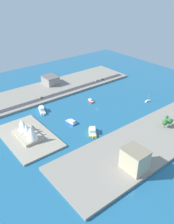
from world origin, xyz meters
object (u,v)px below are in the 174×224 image
(taxi_yellow_cab, at_px, (41,98))
(opera_landmark, at_px, (27,130))
(office_block_beige, at_px, (135,159))
(carpark_squat_concrete, at_px, (50,80))
(traffic_light_waterfront, at_px, (52,95))
(pickup_red, at_px, (102,79))
(ferry_white_commuter, at_px, (42,110))
(sailboat_small_white, at_px, (148,101))
(ferry_yellow_fast, at_px, (92,132))
(tugboat_red, at_px, (91,101))
(van_white, at_px, (97,81))
(catamaran_blue, at_px, (71,122))

(taxi_yellow_cab, xyz_separation_m, opera_landmark, (-74.96, 58.41, 6.21))
(office_block_beige, bearing_deg, carpark_squat_concrete, -11.55)
(traffic_light_waterfront, bearing_deg, pickup_red, -85.79)
(ferry_white_commuter, bearing_deg, sailboat_small_white, -117.04)
(ferry_yellow_fast, bearing_deg, traffic_light_waterfront, -5.95)
(tugboat_red, relative_size, opera_landmark, 0.31)
(pickup_red, distance_m, traffic_light_waterfront, 103.96)
(tugboat_red, height_order, opera_landmark, opera_landmark)
(office_block_beige, distance_m, traffic_light_waterfront, 175.95)
(ferry_yellow_fast, xyz_separation_m, van_white, (112.03, -102.60, 1.32))
(ferry_yellow_fast, height_order, tugboat_red, ferry_yellow_fast)
(ferry_yellow_fast, relative_size, tugboat_red, 1.67)
(sailboat_small_white, distance_m, pickup_red, 99.14)
(opera_landmark, bearing_deg, taxi_yellow_cab, -37.92)
(ferry_yellow_fast, bearing_deg, pickup_red, -45.70)
(van_white, height_order, opera_landmark, opera_landmark)
(sailboat_small_white, relative_size, ferry_yellow_fast, 0.54)
(ferry_white_commuter, xyz_separation_m, office_block_beige, (-151.55, -10.55, 10.98))
(van_white, bearing_deg, carpark_squat_concrete, 59.16)
(van_white, bearing_deg, ferry_white_commuter, 104.24)
(taxi_yellow_cab, relative_size, pickup_red, 1.16)
(tugboat_red, bearing_deg, opera_landmark, 102.80)
(catamaran_blue, distance_m, ferry_white_commuter, 49.74)
(sailboat_small_white, height_order, carpark_squat_concrete, carpark_squat_concrete)
(catamaran_blue, height_order, opera_landmark, opera_landmark)
(sailboat_small_white, distance_m, opera_landmark, 177.57)
(carpark_squat_concrete, height_order, pickup_red, carpark_squat_concrete)
(ferry_yellow_fast, relative_size, opera_landmark, 0.52)
(taxi_yellow_cab, distance_m, pickup_red, 117.54)
(carpark_squat_concrete, height_order, taxi_yellow_cab, carpark_squat_concrete)
(sailboat_small_white, relative_size, van_white, 2.24)
(office_block_beige, xyz_separation_m, opera_landmark, (108.49, 52.19, -3.55))
(catamaran_blue, bearing_deg, traffic_light_waterfront, -13.47)
(traffic_light_waterfront, distance_m, opera_landmark, 98.07)
(ferry_yellow_fast, xyz_separation_m, tugboat_red, (63.07, -49.28, -1.06))
(office_block_beige, relative_size, van_white, 4.80)
(carpark_squat_concrete, height_order, van_white, carpark_squat_concrete)
(van_white, distance_m, traffic_light_waterfront, 92.17)
(tugboat_red, relative_size, taxi_yellow_cab, 2.29)
(traffic_light_waterfront, bearing_deg, sailboat_small_white, -131.55)
(ferry_white_commuter, distance_m, tugboat_red, 71.41)
(tugboat_red, relative_size, pickup_red, 2.65)
(sailboat_small_white, height_order, van_white, sailboat_small_white)
(ferry_white_commuter, height_order, opera_landmark, opera_landmark)
(ferry_yellow_fast, relative_size, taxi_yellow_cab, 3.83)
(ferry_white_commuter, relative_size, traffic_light_waterfront, 3.63)
(office_block_beige, bearing_deg, opera_landmark, 25.69)
(sailboat_small_white, distance_m, ferry_white_commuter, 150.34)
(tugboat_red, relative_size, traffic_light_waterfront, 1.83)
(sailboat_small_white, distance_m, taxi_yellow_cab, 154.19)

